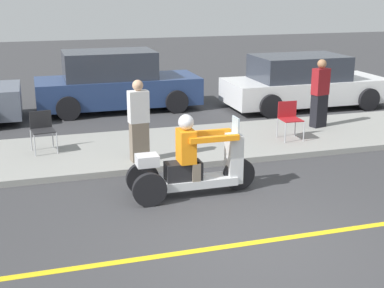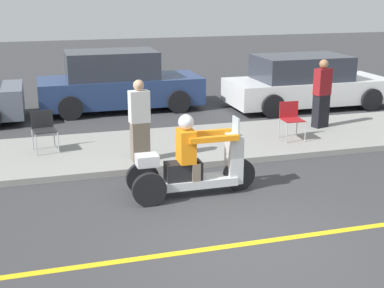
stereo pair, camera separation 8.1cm
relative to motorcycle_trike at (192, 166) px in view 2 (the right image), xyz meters
The scene contains 10 objects.
ground_plane 2.04m from the motorcycle_trike, 80.87° to the right, with size 60.00×60.00×0.00m, color #38383A.
lane_stripe 2.01m from the motorcycle_trike, 89.94° to the right, with size 24.00×0.12×0.01m.
sidewalk_strip 2.71m from the motorcycle_trike, 83.28° to the left, with size 28.00×2.80×0.12m.
motorcycle_trike is the anchor object (origin of this frame).
spectator_near_curb 5.14m from the motorcycle_trike, 36.54° to the left, with size 0.44×0.33×1.63m.
spectator_end_of_line 1.84m from the motorcycle_trike, 107.67° to the left, with size 0.40×0.26×1.59m.
folding_chair_curbside 3.74m from the motorcycle_trike, 128.37° to the left, with size 0.52×0.52×0.82m.
folding_chair_set_back 3.77m from the motorcycle_trike, 38.20° to the left, with size 0.48×0.48×0.82m.
parked_car_lot_center 7.56m from the motorcycle_trike, 48.07° to the left, with size 4.65×2.07×1.51m.
parked_car_lot_right 6.85m from the motorcycle_trike, 91.62° to the left, with size 4.54×1.99×1.67m.
Camera 2 is at (-2.68, -6.17, 3.40)m, focal length 50.00 mm.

